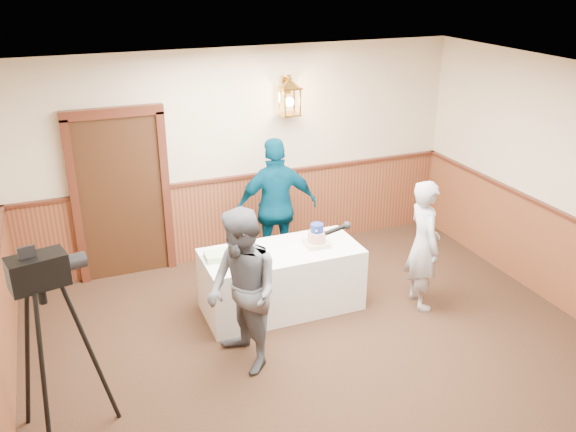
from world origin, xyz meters
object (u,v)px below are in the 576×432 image
at_px(tv_camera_rig, 54,363).
at_px(display_table, 282,279).
at_px(tiered_cake, 317,237).
at_px(sheet_cake_green, 218,256).
at_px(sheet_cake_yellow, 248,259).
at_px(assistant_p, 277,207).
at_px(baker, 424,245).
at_px(interviewer, 243,292).

bearing_deg(tv_camera_rig, display_table, 14.34).
distance_m(tiered_cake, sheet_cake_green, 1.15).
distance_m(sheet_cake_yellow, assistant_p, 1.26).
relative_size(tiered_cake, baker, 0.17).
bearing_deg(assistant_p, sheet_cake_green, 45.84).
bearing_deg(tiered_cake, display_table, 176.18).
distance_m(sheet_cake_yellow, sheet_cake_green, 0.33).
distance_m(interviewer, assistant_p, 2.05).
distance_m(display_table, baker, 1.68).
relative_size(sheet_cake_yellow, tv_camera_rig, 0.19).
xyz_separation_m(sheet_cake_green, baker, (2.26, -0.58, -0.01)).
bearing_deg(interviewer, tv_camera_rig, -86.59).
distance_m(sheet_cake_green, tv_camera_rig, 2.22).
relative_size(display_table, baker, 1.16).
bearing_deg(sheet_cake_yellow, tiered_cake, 6.39).
xyz_separation_m(interviewer, assistant_p, (1.02, 1.77, 0.06)).
height_order(sheet_cake_yellow, tv_camera_rig, tv_camera_rig).
xyz_separation_m(tiered_cake, sheet_cake_green, (-1.14, 0.09, -0.07)).
bearing_deg(tiered_cake, sheet_cake_yellow, -173.61).
relative_size(display_table, sheet_cake_green, 6.25).
relative_size(sheet_cake_green, baker, 0.19).
xyz_separation_m(display_table, sheet_cake_green, (-0.72, 0.06, 0.41)).
relative_size(tiered_cake, interviewer, 0.16).
distance_m(interviewer, tv_camera_rig, 1.79).
height_order(tiered_cake, interviewer, interviewer).
relative_size(sheet_cake_yellow, baker, 0.21).
relative_size(tiered_cake, assistant_p, 0.15).
xyz_separation_m(tiered_cake, baker, (1.12, -0.49, -0.08)).
height_order(interviewer, tv_camera_rig, tv_camera_rig).
bearing_deg(tv_camera_rig, sheet_cake_green, 24.46).
bearing_deg(sheet_cake_green, tiered_cake, -4.51).
relative_size(display_table, interviewer, 1.08).
xyz_separation_m(sheet_cake_yellow, sheet_cake_green, (-0.28, 0.19, -0.00)).
bearing_deg(interviewer, baker, 88.46).
bearing_deg(sheet_cake_yellow, display_table, 15.79).
bearing_deg(interviewer, sheet_cake_yellow, 148.15).
relative_size(baker, tv_camera_rig, 0.89).
bearing_deg(assistant_p, tiered_cake, 104.63).
xyz_separation_m(assistant_p, tv_camera_rig, (-2.76, -2.20, -0.11)).
relative_size(sheet_cake_green, interviewer, 0.17).
distance_m(tiered_cake, baker, 1.22).
distance_m(sheet_cake_green, baker, 2.34).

